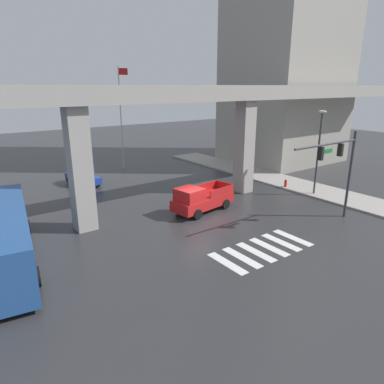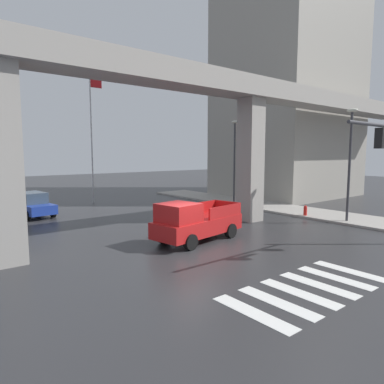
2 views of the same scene
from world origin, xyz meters
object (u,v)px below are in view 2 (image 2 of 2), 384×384
flagpole (92,132)px  fire_hydrant (305,211)px  street_lamp_mid_block (235,152)px  pickup_truck (194,222)px  sedan_blue (32,204)px  street_lamp_near_corner (350,152)px

flagpole → fire_hydrant: bearing=-62.5°
street_lamp_mid_block → pickup_truck: bearing=-144.3°
sedan_blue → fire_hydrant: (14.79, -12.34, -0.42)m
sedan_blue → street_lamp_mid_block: size_ratio=0.62×
flagpole → street_lamp_mid_block: bearing=-45.3°
pickup_truck → fire_hydrant: bearing=1.6°
street_lamp_mid_block → flagpole: bearing=134.7°
sedan_blue → flagpole: (6.26, 4.02, 5.53)m
pickup_truck → street_lamp_mid_block: size_ratio=0.74×
street_lamp_mid_block → flagpole: (-8.92, 9.02, 1.82)m
street_lamp_mid_block → sedan_blue: bearing=161.8°
sedan_blue → street_lamp_near_corner: size_ratio=0.62×
pickup_truck → flagpole: flagpole is taller
pickup_truck → flagpole: bearing=84.2°
sedan_blue → street_lamp_mid_block: (15.19, -5.00, 3.70)m
pickup_truck → sedan_blue: size_ratio=1.19×
street_lamp_mid_block → street_lamp_near_corner: bearing=-90.0°
sedan_blue → pickup_truck: bearing=-70.0°
pickup_truck → street_lamp_mid_block: street_lamp_mid_block is taller
fire_hydrant → street_lamp_mid_block: bearing=86.9°
pickup_truck → street_lamp_near_corner: street_lamp_near_corner is taller
pickup_truck → fire_hydrant: 10.22m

